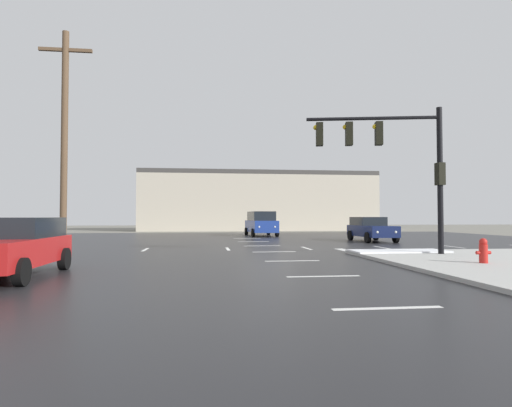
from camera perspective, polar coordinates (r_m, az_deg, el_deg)
The scene contains 11 objects.
ground_plane at distance 21.44m, azimuth 1.56°, elevation -6.12°, with size 120.00×120.00×0.00m, color slate.
road_asphalt at distance 21.44m, azimuth 1.56°, elevation -6.09°, with size 44.00×44.00×0.02m, color #232326.
snow_strip_curbside at distance 19.05m, azimuth 18.57°, elevation -6.06°, with size 4.00×1.60×0.06m, color white.
lane_markings at distance 20.31m, azimuth 5.53°, elevation -6.29°, with size 36.15×36.15×0.01m.
traffic_signal_mast at distance 18.24m, azimuth 18.12°, elevation 6.49°, with size 5.38×1.34×5.90m.
fire_hydrant at distance 15.50m, azimuth 28.19°, elevation -5.59°, with size 0.48×0.26×0.79m.
strip_building_background at distance 51.35m, azimuth 0.22°, elevation 0.27°, with size 27.43×8.00×6.91m.
sedan_red at distance 13.15m, azimuth -29.81°, elevation -4.90°, with size 2.03×4.54×1.58m.
sedan_navy at distance 28.78m, azimuth 15.14°, elevation -3.25°, with size 2.02×4.54×1.58m.
suv_blue at distance 35.46m, azimuth 0.69°, elevation -2.64°, with size 2.41×4.93×2.03m.
utility_pole_mid at distance 20.07m, azimuth -24.32°, elevation 8.09°, with size 2.20×0.28×9.58m.
Camera 1 is at (-3.20, -21.14, 1.62)m, focal length 29.82 mm.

